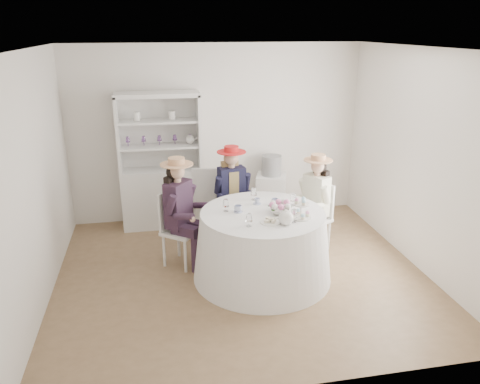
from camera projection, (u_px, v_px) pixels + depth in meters
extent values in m
plane|color=brown|center=(242.00, 274.00, 5.85)|extent=(4.50, 4.50, 0.00)
plane|color=white|center=(242.00, 48.00, 4.94)|extent=(4.50, 4.50, 0.00)
plane|color=silver|center=(217.00, 134.00, 7.25)|extent=(4.50, 0.00, 4.50)
plane|color=silver|center=(292.00, 246.00, 3.54)|extent=(4.50, 0.00, 4.50)
plane|color=silver|center=(35.00, 182.00, 5.00)|extent=(0.00, 4.50, 4.50)
plane|color=silver|center=(419.00, 160.00, 5.79)|extent=(0.00, 4.50, 4.50)
cone|color=white|center=(262.00, 246.00, 5.65)|extent=(1.68, 1.68, 0.83)
cylinder|color=white|center=(263.00, 213.00, 5.51)|extent=(1.48, 1.48, 0.02)
cube|color=silver|center=(163.00, 197.00, 7.16)|extent=(1.29, 0.83, 0.90)
cube|color=silver|center=(159.00, 130.00, 7.01)|extent=(1.15, 0.44, 1.10)
cube|color=silver|center=(157.00, 94.00, 6.64)|extent=(1.29, 0.83, 0.06)
cube|color=silver|center=(118.00, 134.00, 6.72)|extent=(0.19, 0.44, 1.10)
cube|color=silver|center=(199.00, 131.00, 6.92)|extent=(0.19, 0.44, 1.10)
cube|color=silver|center=(160.00, 146.00, 6.89)|extent=(1.19, 0.76, 0.03)
cube|color=silver|center=(158.00, 121.00, 6.76)|extent=(1.19, 0.76, 0.03)
sphere|color=white|center=(190.00, 139.00, 6.94)|extent=(0.14, 0.14, 0.14)
cube|color=silver|center=(271.00, 196.00, 7.49)|extent=(0.57, 0.57, 0.71)
cylinder|color=black|center=(272.00, 165.00, 7.32)|extent=(0.31, 0.31, 0.31)
cube|color=silver|center=(181.00, 232.00, 5.94)|extent=(0.57, 0.57, 0.04)
cylinder|color=silver|center=(185.00, 256.00, 5.82)|extent=(0.04, 0.04, 0.44)
cylinder|color=silver|center=(199.00, 246.00, 6.09)|extent=(0.04, 0.04, 0.44)
cylinder|color=silver|center=(164.00, 251.00, 5.96)|extent=(0.04, 0.04, 0.44)
cylinder|color=silver|center=(179.00, 241.00, 6.23)|extent=(0.04, 0.04, 0.44)
cube|color=silver|center=(168.00, 209.00, 5.93)|extent=(0.26, 0.32, 0.51)
cube|color=black|center=(178.00, 204.00, 5.83)|extent=(0.38, 0.41, 0.59)
cube|color=black|center=(185.00, 230.00, 5.79)|extent=(0.35, 0.32, 0.12)
cylinder|color=black|center=(195.00, 255.00, 5.83)|extent=(0.10, 0.10, 0.47)
cylinder|color=black|center=(171.00, 205.00, 5.61)|extent=(0.19, 0.18, 0.28)
cube|color=black|center=(193.00, 225.00, 5.94)|extent=(0.35, 0.32, 0.12)
cylinder|color=black|center=(203.00, 249.00, 5.98)|extent=(0.10, 0.10, 0.47)
cylinder|color=black|center=(190.00, 194.00, 5.96)|extent=(0.19, 0.18, 0.28)
cylinder|color=#D8A889|center=(177.00, 180.00, 5.72)|extent=(0.09, 0.09, 0.08)
sphere|color=#D8A889|center=(177.00, 171.00, 5.68)|extent=(0.19, 0.19, 0.19)
sphere|color=black|center=(174.00, 172.00, 5.71)|extent=(0.19, 0.19, 0.19)
cube|color=black|center=(172.00, 190.00, 5.80)|extent=(0.21, 0.24, 0.38)
cylinder|color=tan|center=(177.00, 164.00, 5.65)|extent=(0.40, 0.40, 0.01)
cylinder|color=tan|center=(176.00, 161.00, 5.64)|extent=(0.20, 0.20, 0.08)
cube|color=silver|center=(232.00, 212.00, 6.59)|extent=(0.46, 0.46, 0.04)
cylinder|color=silver|center=(225.00, 233.00, 6.47)|extent=(0.04, 0.04, 0.44)
cylinder|color=silver|center=(247.00, 230.00, 6.57)|extent=(0.04, 0.04, 0.44)
cylinder|color=silver|center=(218.00, 225.00, 6.75)|extent=(0.04, 0.04, 0.44)
cylinder|color=silver|center=(239.00, 221.00, 6.85)|extent=(0.04, 0.04, 0.44)
cube|color=silver|center=(228.00, 190.00, 6.65)|extent=(0.38, 0.09, 0.50)
cube|color=#191933|center=(232.00, 187.00, 6.48)|extent=(0.39, 0.25, 0.58)
cube|color=tan|center=(232.00, 187.00, 6.48)|extent=(0.17, 0.24, 0.50)
cube|color=#191933|center=(229.00, 211.00, 6.42)|extent=(0.18, 0.35, 0.12)
cylinder|color=#191933|center=(232.00, 235.00, 6.40)|extent=(0.10, 0.10, 0.46)
cylinder|color=#191933|center=(218.00, 185.00, 6.35)|extent=(0.12, 0.18, 0.27)
cube|color=#191933|center=(241.00, 209.00, 6.48)|extent=(0.18, 0.35, 0.12)
cylinder|color=#191933|center=(245.00, 233.00, 6.46)|extent=(0.10, 0.10, 0.46)
cylinder|color=#191933|center=(246.00, 182.00, 6.49)|extent=(0.12, 0.18, 0.27)
cylinder|color=#D8A889|center=(231.00, 166.00, 6.38)|extent=(0.09, 0.09, 0.08)
sphere|color=#D8A889|center=(231.00, 158.00, 6.34)|extent=(0.19, 0.19, 0.19)
sphere|color=tan|center=(230.00, 159.00, 6.39)|extent=(0.19, 0.19, 0.19)
cube|color=tan|center=(230.00, 174.00, 6.49)|extent=(0.25, 0.12, 0.38)
cylinder|color=red|center=(231.00, 152.00, 6.31)|extent=(0.40, 0.40, 0.01)
cylinder|color=red|center=(231.00, 149.00, 6.30)|extent=(0.20, 0.20, 0.08)
cube|color=silver|center=(314.00, 220.00, 6.38)|extent=(0.52, 0.52, 0.04)
cylinder|color=silver|center=(297.00, 234.00, 6.47)|extent=(0.03, 0.03, 0.42)
cylinder|color=silver|center=(313.00, 241.00, 6.25)|extent=(0.03, 0.03, 0.42)
cylinder|color=silver|center=(312.00, 228.00, 6.65)|extent=(0.03, 0.03, 0.42)
cylinder|color=silver|center=(329.00, 235.00, 6.43)|extent=(0.03, 0.03, 0.42)
cube|color=silver|center=(323.00, 199.00, 6.39)|extent=(0.19, 0.33, 0.48)
cube|color=#ECEBCC|center=(316.00, 195.00, 6.27)|extent=(0.33, 0.39, 0.55)
cube|color=#ECEBCC|center=(304.00, 215.00, 6.35)|extent=(0.34, 0.26, 0.11)
cylinder|color=#ECEBCC|center=(296.00, 236.00, 6.37)|extent=(0.10, 0.10, 0.44)
cylinder|color=#ECEBCC|center=(304.00, 187.00, 6.37)|extent=(0.19, 0.15, 0.26)
cube|color=#ECEBCC|center=(313.00, 218.00, 6.22)|extent=(0.34, 0.26, 0.11)
cylinder|color=#ECEBCC|center=(305.00, 241.00, 6.24)|extent=(0.10, 0.10, 0.44)
cylinder|color=#ECEBCC|center=(326.00, 195.00, 6.08)|extent=(0.19, 0.15, 0.26)
cylinder|color=#D8A889|center=(317.00, 174.00, 6.17)|extent=(0.09, 0.09, 0.08)
sphere|color=#D8A889|center=(318.00, 166.00, 6.14)|extent=(0.18, 0.18, 0.18)
sphere|color=black|center=(320.00, 167.00, 6.17)|extent=(0.18, 0.18, 0.18)
cube|color=black|center=(321.00, 182.00, 6.26)|extent=(0.17, 0.24, 0.36)
cylinder|color=tan|center=(318.00, 160.00, 6.11)|extent=(0.38, 0.38, 0.01)
cylinder|color=tan|center=(318.00, 157.00, 6.10)|extent=(0.19, 0.19, 0.08)
cube|color=silver|center=(208.00, 201.00, 6.89)|extent=(0.53, 0.53, 0.04)
cylinder|color=silver|center=(222.00, 213.00, 7.12)|extent=(0.04, 0.04, 0.48)
cylinder|color=silver|center=(199.00, 212.00, 7.14)|extent=(0.04, 0.04, 0.48)
cylinder|color=silver|center=(219.00, 222.00, 6.80)|extent=(0.04, 0.04, 0.48)
cylinder|color=silver|center=(195.00, 221.00, 6.82)|extent=(0.04, 0.04, 0.48)
cube|color=silver|center=(206.00, 187.00, 6.61)|extent=(0.41, 0.14, 0.54)
imported|color=white|center=(238.00, 209.00, 5.50)|extent=(0.10, 0.10, 0.07)
imported|color=white|center=(257.00, 201.00, 5.75)|extent=(0.08, 0.08, 0.07)
imported|color=white|center=(275.00, 202.00, 5.74)|extent=(0.09, 0.09, 0.07)
imported|color=white|center=(280.00, 212.00, 5.45)|extent=(0.30, 0.30, 0.06)
sphere|color=pink|center=(285.00, 204.00, 5.51)|extent=(0.07, 0.07, 0.07)
sphere|color=white|center=(282.00, 203.00, 5.55)|extent=(0.07, 0.07, 0.07)
sphere|color=pink|center=(278.00, 202.00, 5.56)|extent=(0.07, 0.07, 0.07)
sphere|color=white|center=(275.00, 203.00, 5.53)|extent=(0.07, 0.07, 0.07)
sphere|color=pink|center=(275.00, 204.00, 5.49)|extent=(0.07, 0.07, 0.07)
sphere|color=white|center=(277.00, 206.00, 5.45)|extent=(0.07, 0.07, 0.07)
sphere|color=pink|center=(281.00, 206.00, 5.44)|extent=(0.07, 0.07, 0.07)
sphere|color=white|center=(284.00, 205.00, 5.46)|extent=(0.07, 0.07, 0.07)
sphere|color=white|center=(286.00, 218.00, 5.15)|extent=(0.17, 0.17, 0.17)
cylinder|color=white|center=(295.00, 216.00, 5.17)|extent=(0.10, 0.03, 0.08)
cylinder|color=white|center=(286.00, 211.00, 5.12)|extent=(0.04, 0.04, 0.02)
cylinder|color=white|center=(270.00, 222.00, 5.22)|extent=(0.23, 0.23, 0.01)
cube|color=beige|center=(267.00, 221.00, 5.19)|extent=(0.05, 0.04, 0.03)
cube|color=beige|center=(270.00, 219.00, 5.21)|extent=(0.06, 0.05, 0.03)
cube|color=beige|center=(274.00, 219.00, 5.24)|extent=(0.06, 0.06, 0.03)
cube|color=beige|center=(268.00, 218.00, 5.24)|extent=(0.06, 0.06, 0.03)
cube|color=beige|center=(273.00, 221.00, 5.18)|extent=(0.06, 0.06, 0.03)
cylinder|color=white|center=(300.00, 217.00, 5.35)|extent=(0.25, 0.25, 0.01)
cylinder|color=white|center=(301.00, 211.00, 5.33)|extent=(0.02, 0.02, 0.16)
cylinder|color=white|center=(301.00, 204.00, 5.30)|extent=(0.18, 0.18, 0.01)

